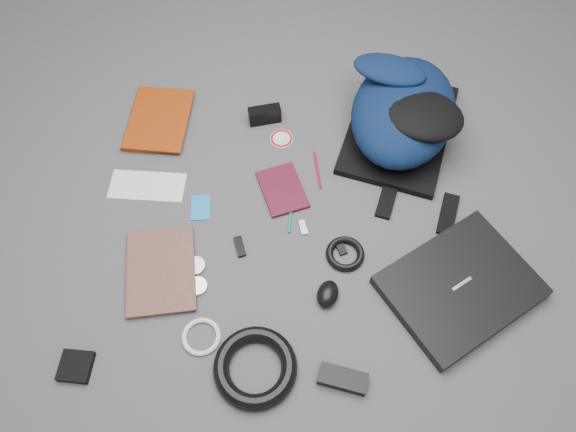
{
  "coord_description": "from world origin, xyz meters",
  "views": [
    {
      "loc": [
        -0.08,
        -0.8,
        1.42
      ],
      "look_at": [
        0.0,
        0.0,
        0.02
      ],
      "focal_mm": 35.0,
      "sensor_mm": 36.0,
      "label": 1
    }
  ],
  "objects": [
    {
      "name": "usb_black",
      "position": [
        -0.14,
        -0.08,
        0.01
      ],
      "size": [
        0.03,
        0.07,
        0.01
      ],
      "primitive_type": "cube",
      "rotation": [
        0.0,
        0.0,
        0.17
      ],
      "color": "black",
      "rests_on": "ground"
    },
    {
      "name": "pouch",
      "position": [
        -0.57,
        -0.37,
        0.01
      ],
      "size": [
        0.09,
        0.09,
        0.02
      ],
      "primitive_type": "cube",
      "rotation": [
        0.0,
        0.0,
        -0.2
      ],
      "color": "black",
      "rests_on": "ground"
    },
    {
      "name": "power_cord_coil",
      "position": [
        -0.13,
        -0.42,
        0.02
      ],
      "size": [
        0.28,
        0.28,
        0.04
      ],
      "primitive_type": "torus",
      "rotation": [
        0.0,
        0.0,
        0.4
      ],
      "color": "black",
      "rests_on": "ground"
    },
    {
      "name": "usb_silver",
      "position": [
        0.04,
        -0.03,
        0.0
      ],
      "size": [
        0.02,
        0.05,
        0.01
      ],
      "primitive_type": "cube",
      "rotation": [
        0.0,
        0.0,
        0.13
      ],
      "color": "#BBBCBE",
      "rests_on": "ground"
    },
    {
      "name": "pen_teal",
      "position": [
        0.01,
        0.03,
        0.0
      ],
      "size": [
        0.03,
        0.14,
        0.01
      ],
      "primitive_type": "cylinder",
      "rotation": [
        1.57,
        0.0,
        -0.17
      ],
      "color": "#0D7C79",
      "rests_on": "ground"
    },
    {
      "name": "mouse",
      "position": [
        0.08,
        -0.25,
        0.02
      ],
      "size": [
        0.08,
        0.1,
        0.04
      ],
      "primitive_type": "ellipsoid",
      "rotation": [
        0.0,
        0.0,
        -0.42
      ],
      "color": "black",
      "rests_on": "ground"
    },
    {
      "name": "ground",
      "position": [
        0.0,
        0.0,
        0.0
      ],
      "size": [
        4.0,
        4.0,
        0.0
      ],
      "primitive_type": "plane",
      "color": "#4F4F51",
      "rests_on": "ground"
    },
    {
      "name": "sticker_disc",
      "position": [
        0.01,
        0.29,
        0.0
      ],
      "size": [
        0.08,
        0.08,
        0.0
      ],
      "primitive_type": "cylinder",
      "rotation": [
        0.0,
        0.0,
        -0.06
      ],
      "color": "white",
      "rests_on": "ground"
    },
    {
      "name": "textbook_red",
      "position": [
        -0.47,
        0.42,
        0.01
      ],
      "size": [
        0.24,
        0.29,
        0.03
      ],
      "primitive_type": "imported",
      "rotation": [
        0.0,
        0.0,
        -0.2
      ],
      "color": "maroon",
      "rests_on": "ground"
    },
    {
      "name": "laptop",
      "position": [
        0.44,
        -0.26,
        0.02
      ],
      "size": [
        0.47,
        0.44,
        0.04
      ],
      "primitive_type": "cube",
      "rotation": [
        0.0,
        0.0,
        0.47
      ],
      "color": "black",
      "rests_on": "ground"
    },
    {
      "name": "envelope",
      "position": [
        -0.41,
        0.16,
        0.0
      ],
      "size": [
        0.24,
        0.14,
        0.0
      ],
      "primitive_type": "cube",
      "rotation": [
        0.0,
        0.0,
        -0.17
      ],
      "color": "white",
      "rests_on": "ground"
    },
    {
      "name": "power_brick",
      "position": [
        0.09,
        -0.47,
        0.01
      ],
      "size": [
        0.13,
        0.09,
        0.03
      ],
      "primitive_type": "cube",
      "rotation": [
        0.0,
        0.0,
        -0.36
      ],
      "color": "black",
      "rests_on": "ground"
    },
    {
      "name": "id_badge",
      "position": [
        -0.25,
        0.07,
        0.0
      ],
      "size": [
        0.06,
        0.09,
        0.0
      ],
      "primitive_type": "cube",
      "rotation": [
        0.0,
        0.0,
        -0.05
      ],
      "color": "#1B87CE",
      "rests_on": "ground"
    },
    {
      "name": "dvd_case",
      "position": [
        -0.01,
        0.1,
        0.01
      ],
      "size": [
        0.15,
        0.19,
        0.01
      ],
      "primitive_type": "cube",
      "rotation": [
        0.0,
        0.0,
        0.23
      ],
      "color": "#3F0C1C",
      "rests_on": "ground"
    },
    {
      "name": "comic_book",
      "position": [
        -0.46,
        -0.13,
        0.01
      ],
      "size": [
        0.19,
        0.26,
        0.02
      ],
      "primitive_type": "imported",
      "rotation": [
        0.0,
        0.0,
        0.02
      ],
      "color": "#C3590D",
      "rests_on": "ground"
    },
    {
      "name": "key_fob",
      "position": [
        0.14,
        -0.11,
        0.01
      ],
      "size": [
        0.03,
        0.04,
        0.01
      ],
      "primitive_type": "cube",
      "rotation": [
        0.0,
        0.0,
        0.28
      ],
      "color": "black",
      "rests_on": "ground"
    },
    {
      "name": "compact_camera",
      "position": [
        -0.04,
        0.37,
        0.03
      ],
      "size": [
        0.11,
        0.05,
        0.06
      ],
      "primitive_type": "cube",
      "rotation": [
        0.0,
        0.0,
        0.11
      ],
      "color": "black",
      "rests_on": "ground"
    },
    {
      "name": "headphone_right",
      "position": [
        -0.27,
        -0.12,
        0.01
      ],
      "size": [
        0.06,
        0.06,
        0.01
      ],
      "primitive_type": "cylinder",
      "rotation": [
        0.0,
        0.0,
        -0.09
      ],
      "color": "#A9A9AB",
      "rests_on": "ground"
    },
    {
      "name": "headphone_left",
      "position": [
        -0.27,
        -0.19,
        0.01
      ],
      "size": [
        0.06,
        0.06,
        0.01
      ],
      "primitive_type": "cylinder",
      "rotation": [
        0.0,
        0.0,
        0.24
      ],
      "color": "silver",
      "rests_on": "ground"
    },
    {
      "name": "cable_coil",
      "position": [
        0.15,
        -0.13,
        0.01
      ],
      "size": [
        0.12,
        0.12,
        0.02
      ],
      "primitive_type": "torus",
      "rotation": [
        0.0,
        0.0,
        0.09
      ],
      "color": "black",
      "rests_on": "ground"
    },
    {
      "name": "pen_red",
      "position": [
        0.11,
        0.16,
        0.0
      ],
      "size": [
        0.01,
        0.14,
        0.01
      ],
      "primitive_type": "cylinder",
      "rotation": [
        1.57,
        0.0,
        0.01
      ],
      "color": "#B20D28",
      "rests_on": "ground"
    },
    {
      "name": "white_cable_coil",
      "position": [
        -0.26,
        -0.33,
        0.01
      ],
      "size": [
        0.13,
        0.13,
        0.01
      ],
      "primitive_type": "torus",
      "rotation": [
        0.0,
        0.0,
        -0.31
      ],
      "color": "white",
      "rests_on": "ground"
    },
    {
      "name": "backpack",
      "position": [
        0.38,
        0.28,
        0.1
      ],
      "size": [
        0.5,
        0.57,
        0.2
      ],
      "primitive_type": null,
      "rotation": [
        0.0,
        0.0,
        -0.42
      ],
      "color": "black",
      "rests_on": "ground"
    }
  ]
}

